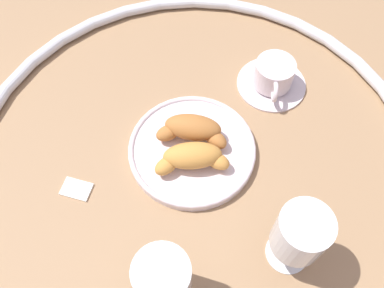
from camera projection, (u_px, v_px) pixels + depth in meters
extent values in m
plane|color=#997551|center=(195.00, 162.00, 0.73)|extent=(2.20, 2.20, 0.00)
torus|color=silver|center=(195.00, 158.00, 0.72)|extent=(0.82, 0.82, 0.02)
cylinder|color=silver|center=(192.00, 150.00, 0.74)|extent=(0.23, 0.23, 0.01)
torus|color=silver|center=(192.00, 148.00, 0.73)|extent=(0.23, 0.23, 0.01)
ellipsoid|color=#AD6B33|center=(193.00, 127.00, 0.72)|extent=(0.11, 0.07, 0.04)
ellipsoid|color=#AD6B33|center=(168.00, 133.00, 0.73)|extent=(0.05, 0.05, 0.03)
ellipsoid|color=#AD6B33|center=(216.00, 139.00, 0.72)|extent=(0.05, 0.04, 0.03)
ellipsoid|color=#CC893D|center=(191.00, 155.00, 0.69)|extent=(0.11, 0.09, 0.04)
ellipsoid|color=#CC893D|center=(166.00, 166.00, 0.69)|extent=(0.05, 0.05, 0.03)
ellipsoid|color=#CC893D|center=(217.00, 162.00, 0.70)|extent=(0.05, 0.03, 0.03)
cylinder|color=silver|center=(271.00, 83.00, 0.82)|extent=(0.14, 0.14, 0.01)
cylinder|color=silver|center=(274.00, 73.00, 0.79)|extent=(0.08, 0.08, 0.05)
cylinder|color=brown|center=(276.00, 66.00, 0.77)|extent=(0.07, 0.07, 0.01)
torus|color=silver|center=(275.00, 91.00, 0.77)|extent=(0.02, 0.04, 0.04)
cylinder|color=white|center=(166.00, 288.00, 0.60)|extent=(0.01, 0.01, 0.05)
cylinder|color=white|center=(163.00, 278.00, 0.54)|extent=(0.08, 0.08, 0.08)
cylinder|color=yellow|center=(163.00, 280.00, 0.55)|extent=(0.07, 0.07, 0.05)
cylinder|color=white|center=(287.00, 252.00, 0.65)|extent=(0.07, 0.07, 0.01)
cylinder|color=white|center=(291.00, 247.00, 0.63)|extent=(0.01, 0.01, 0.05)
cylinder|color=white|center=(301.00, 233.00, 0.57)|extent=(0.08, 0.08, 0.08)
cylinder|color=gold|center=(301.00, 234.00, 0.57)|extent=(0.07, 0.07, 0.07)
cube|color=white|center=(76.00, 189.00, 0.70)|extent=(0.05, 0.04, 0.01)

